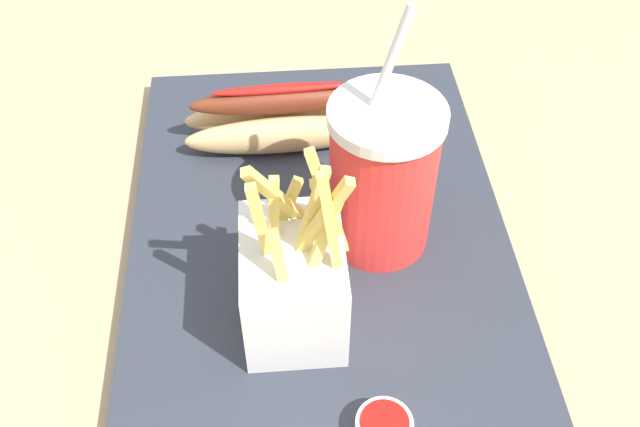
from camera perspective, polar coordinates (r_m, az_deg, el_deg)
ground_plane at (r=0.63m, az=0.00°, el=-3.70°), size 2.40×2.40×0.02m
food_tray at (r=0.62m, az=0.00°, el=-2.53°), size 0.48×0.32×0.02m
soda_cup at (r=0.57m, az=4.91°, el=2.87°), size 0.09×0.09×0.22m
fries_basket at (r=0.53m, az=-2.06°, el=-5.19°), size 0.09×0.08×0.16m
hot_dog_1 at (r=0.69m, az=-2.94°, el=7.38°), size 0.06×0.19×0.06m
ketchup_cup_1 at (r=0.51m, az=5.03°, el=-16.34°), size 0.04×0.04×0.02m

